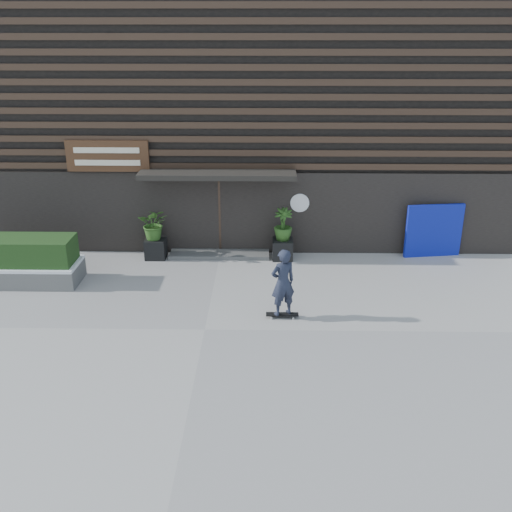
{
  "coord_description": "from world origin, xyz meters",
  "views": [
    {
      "loc": [
        1.39,
        -11.7,
        6.52
      ],
      "look_at": [
        1.15,
        1.84,
        1.1
      ],
      "focal_mm": 40.57,
      "sensor_mm": 36.0,
      "label": 1
    }
  ],
  "objects_px": {
    "planter_pot_right": "(283,249)",
    "planter_pot_left": "(156,248)",
    "blue_tarp": "(434,231)",
    "skateboarder": "(283,283)",
    "raised_bed": "(16,274)"
  },
  "relations": [
    {
      "from": "planter_pot_right",
      "to": "planter_pot_left",
      "type": "bearing_deg",
      "value": 180.0
    },
    {
      "from": "raised_bed",
      "to": "skateboarder",
      "type": "bearing_deg",
      "value": -15.09
    },
    {
      "from": "blue_tarp",
      "to": "raised_bed",
      "type": "bearing_deg",
      "value": -177.94
    },
    {
      "from": "planter_pot_right",
      "to": "raised_bed",
      "type": "distance_m",
      "value": 7.53
    },
    {
      "from": "planter_pot_right",
      "to": "blue_tarp",
      "type": "height_order",
      "value": "blue_tarp"
    },
    {
      "from": "planter_pot_right",
      "to": "skateboarder",
      "type": "height_order",
      "value": "skateboarder"
    },
    {
      "from": "blue_tarp",
      "to": "planter_pot_right",
      "type": "bearing_deg",
      "value": 175.62
    },
    {
      "from": "planter_pot_right",
      "to": "blue_tarp",
      "type": "distance_m",
      "value": 4.56
    },
    {
      "from": "planter_pot_right",
      "to": "blue_tarp",
      "type": "xyz_separation_m",
      "value": [
        4.52,
        0.3,
        0.51
      ]
    },
    {
      "from": "planter_pot_right",
      "to": "raised_bed",
      "type": "bearing_deg",
      "value": -165.88
    },
    {
      "from": "planter_pot_right",
      "to": "raised_bed",
      "type": "xyz_separation_m",
      "value": [
        -7.3,
        -1.84,
        -0.05
      ]
    },
    {
      "from": "raised_bed",
      "to": "planter_pot_right",
      "type": "bearing_deg",
      "value": 14.12
    },
    {
      "from": "blue_tarp",
      "to": "skateboarder",
      "type": "relative_size",
      "value": 0.99
    },
    {
      "from": "raised_bed",
      "to": "skateboarder",
      "type": "height_order",
      "value": "skateboarder"
    },
    {
      "from": "planter_pot_right",
      "to": "raised_bed",
      "type": "height_order",
      "value": "planter_pot_right"
    }
  ]
}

